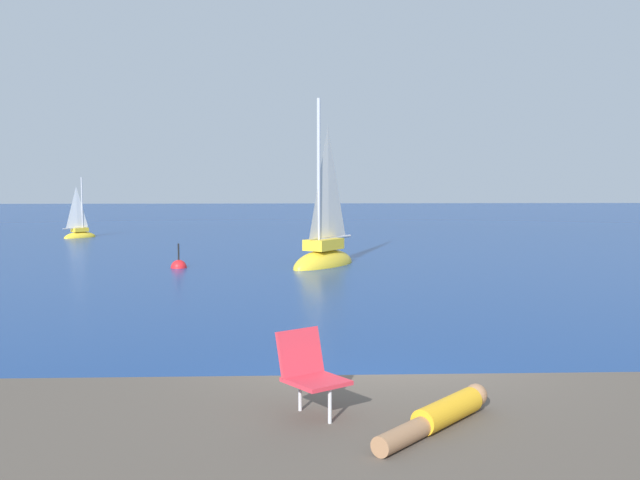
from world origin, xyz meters
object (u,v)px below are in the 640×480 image
sailboat_far (80,234)px  marker_buoy (179,268)px  beach_chair (309,369)px  sailboat_near (324,256)px  person_sunbather (441,415)px

sailboat_far → marker_buoy: 15.03m
sailboat_far → beach_chair: sailboat_far is taller
sailboat_near → person_sunbather: sailboat_near is taller
sailboat_near → marker_buoy: size_ratio=5.71×
sailboat_far → person_sunbather: size_ratio=2.46×
person_sunbather → beach_chair: bearing=-67.6°
beach_chair → marker_buoy: 19.34m
sailboat_far → marker_buoy: sailboat_far is taller
sailboat_far → marker_buoy: size_ratio=3.06×
person_sunbather → beach_chair: beach_chair is taller
beach_chair → marker_buoy: size_ratio=0.71×
person_sunbather → marker_buoy: (-5.26, 19.26, -0.99)m
sailboat_near → beach_chair: (-0.99, -19.25, 0.97)m
marker_buoy → sailboat_near: bearing=4.4°
sailboat_far → person_sunbather: sailboat_far is taller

